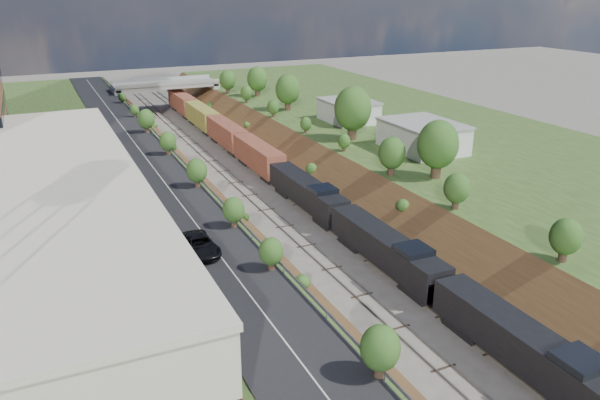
# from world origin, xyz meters

# --- Properties ---
(platform_left) EXTENTS (44.00, 180.00, 5.00)m
(platform_left) POSITION_xyz_m (-33.00, 60.00, 2.50)
(platform_left) COLOR #315121
(platform_left) RESTS_ON ground
(platform_right) EXTENTS (44.00, 180.00, 5.00)m
(platform_right) POSITION_xyz_m (33.00, 60.00, 2.50)
(platform_right) COLOR #315121
(platform_right) RESTS_ON ground
(embankment_left) EXTENTS (10.00, 180.00, 10.00)m
(embankment_left) POSITION_xyz_m (-11.00, 60.00, 0.00)
(embankment_left) COLOR brown
(embankment_left) RESTS_ON ground
(embankment_right) EXTENTS (10.00, 180.00, 10.00)m
(embankment_right) POSITION_xyz_m (11.00, 60.00, 0.00)
(embankment_right) COLOR brown
(embankment_right) RESTS_ON ground
(rail_left_track) EXTENTS (1.58, 180.00, 0.18)m
(rail_left_track) POSITION_xyz_m (-2.60, 60.00, 0.09)
(rail_left_track) COLOR gray
(rail_left_track) RESTS_ON ground
(rail_right_track) EXTENTS (1.58, 180.00, 0.18)m
(rail_right_track) POSITION_xyz_m (2.60, 60.00, 0.09)
(rail_right_track) COLOR gray
(rail_right_track) RESTS_ON ground
(road) EXTENTS (8.00, 180.00, 0.10)m
(road) POSITION_xyz_m (-15.50, 60.00, 5.05)
(road) COLOR black
(road) RESTS_ON platform_left
(guardrail) EXTENTS (0.10, 171.00, 0.70)m
(guardrail) POSITION_xyz_m (-11.40, 59.80, 5.55)
(guardrail) COLOR #99999E
(guardrail) RESTS_ON platform_left
(commercial_building) EXTENTS (14.30, 62.30, 7.00)m
(commercial_building) POSITION_xyz_m (-28.00, 38.00, 8.51)
(commercial_building) COLOR maroon
(commercial_building) RESTS_ON platform_left
(overpass) EXTENTS (24.50, 8.30, 7.40)m
(overpass) POSITION_xyz_m (0.00, 122.00, 4.92)
(overpass) COLOR gray
(overpass) RESTS_ON ground
(white_building_near) EXTENTS (9.00, 12.00, 4.00)m
(white_building_near) POSITION_xyz_m (23.50, 52.00, 7.00)
(white_building_near) COLOR silver
(white_building_near) RESTS_ON platform_right
(white_building_far) EXTENTS (8.00, 10.00, 3.60)m
(white_building_far) POSITION_xyz_m (23.00, 74.00, 6.80)
(white_building_far) COLOR silver
(white_building_far) RESTS_ON platform_right
(tree_right_large) EXTENTS (5.25, 5.25, 7.61)m
(tree_right_large) POSITION_xyz_m (17.00, 40.00, 9.38)
(tree_right_large) COLOR #473323
(tree_right_large) RESTS_ON platform_right
(tree_left_crest) EXTENTS (2.45, 2.45, 3.55)m
(tree_left_crest) POSITION_xyz_m (-11.80, 20.00, 7.04)
(tree_left_crest) COLOR #473323
(tree_left_crest) RESTS_ON platform_left
(freight_train) EXTENTS (3.12, 125.44, 4.64)m
(freight_train) POSITION_xyz_m (2.60, 64.74, 2.62)
(freight_train) COLOR black
(freight_train) RESTS_ON ground
(suv) EXTENTS (3.07, 6.19, 1.69)m
(suv) POSITION_xyz_m (-17.06, 30.40, 5.94)
(suv) COLOR black
(suv) RESTS_ON road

